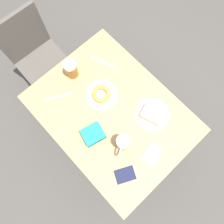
# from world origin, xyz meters

# --- Properties ---
(ground_plane) EXTENTS (8.00, 8.00, 0.00)m
(ground_plane) POSITION_xyz_m (0.00, 0.00, 0.00)
(ground_plane) COLOR #474442
(table) EXTENTS (0.81, 1.08, 0.77)m
(table) POSITION_xyz_m (0.00, 0.00, 0.71)
(table) COLOR tan
(table) RESTS_ON ground_plane
(chair) EXTENTS (0.41, 0.41, 0.91)m
(chair) POSITION_xyz_m (-0.08, 0.89, 0.55)
(chair) COLOR #514C47
(chair) RESTS_ON ground_plane
(plate_with_cake) EXTENTS (0.23, 0.23, 0.05)m
(plate_with_cake) POSITION_xyz_m (0.19, -0.20, 0.79)
(plate_with_cake) COLOR white
(plate_with_cake) RESTS_ON table
(plate_with_donut) EXTENTS (0.23, 0.23, 0.04)m
(plate_with_donut) POSITION_xyz_m (0.03, 0.14, 0.79)
(plate_with_donut) COLOR white
(plate_with_donut) RESTS_ON table
(beer_mug_left) EXTENTS (0.13, 0.09, 0.14)m
(beer_mug_left) POSITION_xyz_m (-0.00, 0.41, 0.84)
(beer_mug_left) COLOR #8C5619
(beer_mug_left) RESTS_ON table
(beer_mug_center) EXTENTS (0.13, 0.09, 0.14)m
(beer_mug_center) POSITION_xyz_m (-0.10, -0.20, 0.84)
(beer_mug_center) COLOR #8C5619
(beer_mug_center) RESTS_ON table
(napkin_folded) EXTENTS (0.15, 0.12, 0.00)m
(napkin_folded) POSITION_xyz_m (0.00, -0.38, 0.77)
(napkin_folded) COLOR white
(napkin_folded) RESTS_ON table
(fork) EXTENTS (0.17, 0.10, 0.00)m
(fork) POSITION_xyz_m (-0.19, 0.34, 0.77)
(fork) COLOR silver
(fork) RESTS_ON table
(knife) EXTENTS (0.10, 0.20, 0.00)m
(knife) POSITION_xyz_m (0.22, 0.32, 0.77)
(knife) COLOR silver
(knife) RESTS_ON table
(passport_near_edge) EXTENTS (0.15, 0.13, 0.01)m
(passport_near_edge) POSITION_xyz_m (-0.22, -0.36, 0.77)
(passport_near_edge) COLOR #141938
(passport_near_edge) RESTS_ON table
(blue_pouch) EXTENTS (0.16, 0.14, 0.07)m
(blue_pouch) POSITION_xyz_m (-0.19, -0.03, 0.80)
(blue_pouch) COLOR teal
(blue_pouch) RESTS_ON table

